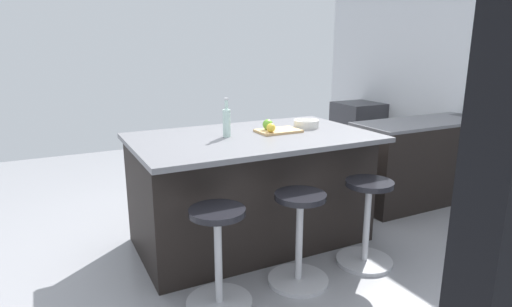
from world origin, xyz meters
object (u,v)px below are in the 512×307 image
at_px(apple_yellow, 271,128).
at_px(water_bottle, 227,122).
at_px(apple_green, 268,125).
at_px(cutting_board, 278,131).
at_px(stool_near_camera, 218,261).
at_px(kitchen_island, 251,188).
at_px(stool_middle, 299,241).
at_px(fruit_bowl, 306,123).
at_px(oven_range, 358,132).
at_px(stool_by_window, 367,225).

distance_m(apple_yellow, water_bottle, 0.37).
distance_m(apple_green, water_bottle, 0.39).
relative_size(apple_yellow, water_bottle, 0.24).
height_order(cutting_board, apple_green, apple_green).
bearing_deg(stool_near_camera, kitchen_island, -128.61).
bearing_deg(apple_yellow, apple_green, -104.59).
distance_m(kitchen_island, stool_middle, 0.79).
relative_size(kitchen_island, fruit_bowl, 8.82).
bearing_deg(water_bottle, kitchen_island, -179.12).
relative_size(apple_green, apple_yellow, 1.20).
relative_size(stool_middle, apple_green, 7.62).
xyz_separation_m(oven_range, apple_green, (2.39, 1.64, 0.59)).
bearing_deg(stool_middle, apple_green, -102.13).
relative_size(kitchen_island, stool_middle, 2.88).
relative_size(apple_green, fruit_bowl, 0.40).
xyz_separation_m(kitchen_island, water_bottle, (0.22, 0.00, 0.59)).
relative_size(apple_yellow, fruit_bowl, 0.34).
distance_m(stool_middle, stool_near_camera, 0.62).
relative_size(stool_middle, cutting_board, 1.89).
bearing_deg(fruit_bowl, apple_green, 2.51).
xyz_separation_m(kitchen_island, stool_near_camera, (0.62, 0.77, -0.16)).
distance_m(stool_by_window, stool_middle, 0.62).
bearing_deg(stool_by_window, stool_middle, 0.00).
xyz_separation_m(stool_middle, stool_near_camera, (0.62, 0.00, 0.00)).
relative_size(stool_middle, stool_near_camera, 1.00).
bearing_deg(stool_near_camera, water_bottle, -117.55).
distance_m(oven_range, stool_by_window, 3.11).
bearing_deg(oven_range, stool_middle, 43.52).
distance_m(kitchen_island, stool_by_window, 1.00).
xyz_separation_m(stool_near_camera, apple_yellow, (-0.76, -0.68, 0.69)).
bearing_deg(kitchen_island, fruit_bowl, -176.77).
bearing_deg(apple_green, fruit_bowl, -177.49).
height_order(stool_near_camera, apple_yellow, apple_yellow).
bearing_deg(fruit_bowl, kitchen_island, 3.23).
distance_m(cutting_board, fruit_bowl, 0.33).
distance_m(oven_range, fruit_bowl, 2.63).
xyz_separation_m(stool_middle, apple_yellow, (-0.14, -0.68, 0.69)).
bearing_deg(stool_by_window, stool_near_camera, 0.00).
bearing_deg(stool_near_camera, stool_middle, 180.00).
xyz_separation_m(stool_by_window, water_bottle, (0.83, -0.77, 0.76)).
bearing_deg(stool_by_window, apple_green, -60.36).
height_order(kitchen_island, fruit_bowl, fruit_bowl).
distance_m(oven_range, stool_middle, 3.53).
distance_m(water_bottle, fruit_bowl, 0.79).
bearing_deg(stool_middle, kitchen_island, -90.00).
bearing_deg(stool_middle, stool_by_window, 180.00).
bearing_deg(stool_middle, cutting_board, -108.49).
bearing_deg(water_bottle, stool_by_window, 137.27).
relative_size(oven_range, stool_near_camera, 1.27).
distance_m(stool_middle, water_bottle, 1.10).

